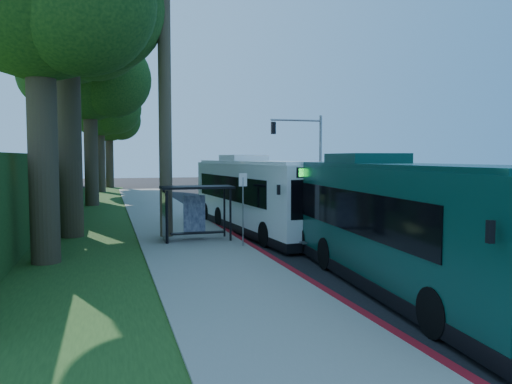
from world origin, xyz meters
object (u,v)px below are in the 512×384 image
object	(u,v)px
bus_shelter	(191,203)
pickup	(315,208)
white_bus	(257,194)
teal_bus	(394,221)

from	to	relation	value
bus_shelter	pickup	bearing A→B (deg)	34.72
white_bus	teal_bus	distance (m)	11.53
white_bus	bus_shelter	bearing A→B (deg)	-153.02
bus_shelter	white_bus	size ratio (longest dim) A/B	0.24
bus_shelter	pickup	distance (m)	10.59
white_bus	pickup	xyz separation A→B (m)	(4.84, 3.66, -1.22)
bus_shelter	teal_bus	bearing A→B (deg)	-63.00
bus_shelter	teal_bus	distance (m)	10.28
teal_bus	white_bus	bearing A→B (deg)	98.86
teal_bus	pickup	world-z (taller)	teal_bus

